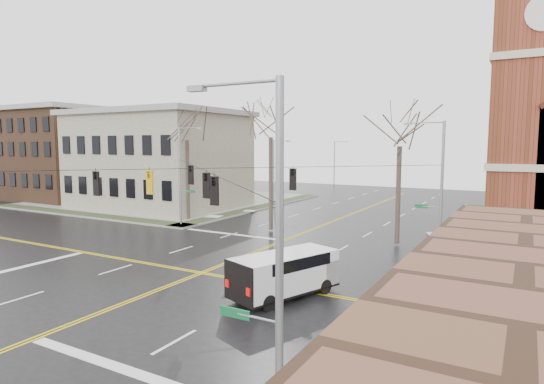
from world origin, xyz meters
The scene contains 17 objects.
ground centered at (0.00, 0.00, 0.00)m, with size 120.00×120.00×0.00m, color black.
sidewalks centered at (0.00, 0.00, 0.08)m, with size 80.00×80.00×0.17m.
road_markings centered at (0.00, 0.00, 0.01)m, with size 100.00×100.00×0.01m.
civic_building_a centered at (-22.00, 20.00, 5.50)m, with size 18.00×14.00×11.00m, color gray.
civic_building_b centered at (-42.00, 22.00, 6.00)m, with size 18.00×16.00×12.00m, color brown.
signal_pole_ne centered at (11.32, 11.50, 4.95)m, with size 2.75×0.22×9.00m.
signal_pole_nw centered at (-11.32, 11.50, 4.95)m, with size 2.75×0.22×9.00m.
signal_pole_se centered at (11.32, -11.50, 4.95)m, with size 2.75×0.22×9.00m.
span_wires centered at (0.00, 0.00, 6.20)m, with size 23.02×23.02×0.03m.
traffic_signals centered at (0.00, -0.67, 5.45)m, with size 8.21×8.26×1.30m.
streetlight_north_a centered at (-10.65, 28.00, 4.47)m, with size 2.30×0.20×8.00m.
streetlight_north_b centered at (-10.65, 48.00, 4.47)m, with size 2.30×0.20×8.00m.
cargo_van centered at (6.33, -1.08, 1.29)m, with size 4.10×6.11×2.18m.
parked_car_a centered at (12.62, 8.23, 0.66)m, with size 1.56×3.89×1.32m, color black.
tree_nw_far centered at (-12.95, 14.30, 8.51)m, with size 4.00×4.00×11.77m.
tree_nw_near centered at (-2.84, 13.29, 8.72)m, with size 4.00×4.00×12.06m.
tree_ne centered at (8.19, 13.09, 7.93)m, with size 4.00×4.00×10.94m.
Camera 1 is at (16.55, -20.78, 7.60)m, focal length 30.00 mm.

